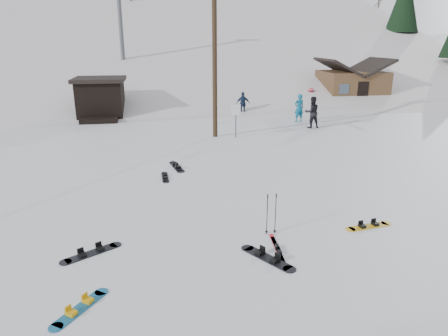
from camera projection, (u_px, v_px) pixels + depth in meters
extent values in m
plane|color=white|center=(215.00, 280.00, 9.12)|extent=(200.00, 200.00, 0.00)
cube|color=silver|center=(168.00, 151.00, 64.45)|extent=(60.00, 85.24, 65.97)
cube|color=white|center=(402.00, 143.00, 65.29)|extent=(45.66, 93.98, 54.59)
cylinder|color=#3A2819|center=(215.00, 54.00, 21.18)|extent=(0.26, 0.26, 9.00)
cylinder|color=#595B60|center=(236.00, 121.00, 22.08)|extent=(0.07, 0.07, 1.80)
cube|color=white|center=(236.00, 110.00, 21.85)|extent=(0.50, 0.04, 0.60)
cube|color=black|center=(101.00, 99.00, 27.68)|extent=(3.00, 3.00, 2.50)
cube|color=black|center=(99.00, 79.00, 27.26)|extent=(3.40, 3.40, 0.25)
cube|color=black|center=(99.00, 120.00, 26.33)|extent=(2.40, 1.20, 0.30)
cylinder|color=#595B60|center=(120.00, 15.00, 34.44)|extent=(0.36, 0.36, 8.00)
cube|color=brown|center=(351.00, 88.00, 33.54)|extent=(5.00, 4.00, 2.70)
cube|color=black|center=(338.00, 67.00, 32.81)|extent=(2.69, 4.40, 1.43)
cube|color=black|center=(368.00, 67.00, 33.22)|extent=(2.69, 4.40, 1.43)
cube|color=black|center=(363.00, 94.00, 31.72)|extent=(0.90, 0.06, 1.90)
cube|color=#176798|center=(80.00, 309.00, 8.13)|extent=(0.95, 1.17, 0.03)
cylinder|color=#176798|center=(101.00, 292.00, 8.66)|extent=(0.28, 0.28, 0.03)
cylinder|color=#176798|center=(56.00, 327.00, 7.60)|extent=(0.28, 0.28, 0.03)
cube|color=#D6960B|center=(88.00, 300.00, 8.30)|extent=(0.25, 0.24, 0.08)
cube|color=#D6960B|center=(71.00, 313.00, 7.92)|extent=(0.25, 0.24, 0.08)
cube|color=red|center=(279.00, 253.00, 10.26)|extent=(0.22, 1.69, 0.02)
cube|color=black|center=(279.00, 251.00, 10.24)|extent=(0.11, 0.31, 0.08)
cube|color=red|center=(278.00, 249.00, 10.42)|extent=(0.22, 1.69, 0.02)
cube|color=black|center=(278.00, 248.00, 10.41)|extent=(0.11, 0.31, 0.08)
cylinder|color=black|center=(267.00, 215.00, 11.12)|extent=(0.02, 0.02, 1.16)
cylinder|color=black|center=(267.00, 232.00, 11.28)|extent=(0.09, 0.09, 0.01)
cylinder|color=black|center=(268.00, 196.00, 10.95)|extent=(0.03, 0.03, 0.11)
cylinder|color=black|center=(275.00, 214.00, 11.16)|extent=(0.02, 0.02, 1.16)
cylinder|color=black|center=(275.00, 231.00, 11.32)|extent=(0.09, 0.09, 0.01)
cylinder|color=black|center=(276.00, 196.00, 10.99)|extent=(0.03, 0.03, 0.11)
cube|color=black|center=(91.00, 253.00, 10.23)|extent=(1.29, 0.95, 0.03)
cylinder|color=black|center=(115.00, 245.00, 10.64)|extent=(0.31, 0.31, 0.03)
cylinder|color=black|center=(65.00, 262.00, 9.82)|extent=(0.31, 0.31, 0.03)
cube|color=black|center=(100.00, 248.00, 10.36)|extent=(0.25, 0.27, 0.09)
cube|color=black|center=(82.00, 254.00, 10.06)|extent=(0.25, 0.27, 0.09)
cube|color=black|center=(165.00, 177.00, 15.85)|extent=(0.29, 1.10, 0.02)
cylinder|color=black|center=(164.00, 173.00, 16.36)|extent=(0.25, 0.25, 0.02)
cylinder|color=black|center=(166.00, 182.00, 15.34)|extent=(0.25, 0.25, 0.02)
cube|color=black|center=(165.00, 175.00, 16.02)|extent=(0.18, 0.14, 0.07)
cube|color=black|center=(165.00, 178.00, 15.65)|extent=(0.18, 0.14, 0.07)
cube|color=black|center=(267.00, 258.00, 9.99)|extent=(1.03, 1.33, 0.03)
cylinder|color=black|center=(289.00, 269.00, 9.51)|extent=(0.32, 0.32, 0.03)
cylinder|color=black|center=(247.00, 248.00, 10.48)|extent=(0.32, 0.32, 0.03)
cube|color=black|center=(275.00, 260.00, 9.80)|extent=(0.28, 0.27, 0.09)
cube|color=black|center=(260.00, 252.00, 10.15)|extent=(0.28, 0.27, 0.09)
cube|color=yellow|center=(368.00, 226.00, 11.70)|extent=(1.27, 0.48, 0.03)
cylinder|color=yellow|center=(386.00, 223.00, 11.88)|extent=(0.29, 0.29, 0.03)
cylinder|color=yellow|center=(350.00, 229.00, 11.51)|extent=(0.29, 0.29, 0.03)
cube|color=black|center=(375.00, 224.00, 11.75)|extent=(0.18, 0.23, 0.08)
cube|color=black|center=(362.00, 226.00, 11.61)|extent=(0.18, 0.23, 0.08)
cube|color=black|center=(177.00, 167.00, 17.14)|extent=(0.59, 1.40, 0.03)
cylinder|color=black|center=(173.00, 162.00, 17.75)|extent=(0.31, 0.31, 0.03)
cylinder|color=black|center=(181.00, 172.00, 16.53)|extent=(0.31, 0.31, 0.03)
cube|color=black|center=(175.00, 164.00, 17.34)|extent=(0.25, 0.21, 0.09)
cube|color=black|center=(178.00, 167.00, 16.90)|extent=(0.25, 0.21, 0.09)
imported|color=#0D6182|center=(299.00, 108.00, 26.31)|extent=(0.73, 0.54, 1.83)
imported|color=black|center=(312.00, 112.00, 24.48)|extent=(0.96, 0.76, 1.93)
imported|color=#CC485B|center=(310.00, 97.00, 32.14)|extent=(1.08, 0.74, 1.54)
imported|color=#1B2843|center=(243.00, 104.00, 28.47)|extent=(1.03, 0.52, 1.68)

